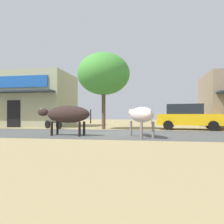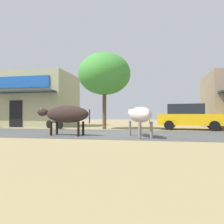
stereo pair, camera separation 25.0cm
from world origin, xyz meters
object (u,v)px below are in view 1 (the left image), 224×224
object	(u,v)px
roadside_tree	(104,74)
cow_near_brown	(67,114)
parked_motorcycle	(53,122)
cow_far_dark	(141,115)
parked_hatchback_car	(188,117)

from	to	relation	value
roadside_tree	cow_near_brown	bearing A→B (deg)	-97.20
cow_near_brown	parked_motorcycle	bearing A→B (deg)	121.34
cow_near_brown	roadside_tree	bearing A→B (deg)	82.80
parked_motorcycle	cow_far_dark	bearing A→B (deg)	-37.54
parked_motorcycle	cow_near_brown	bearing A→B (deg)	-58.66
roadside_tree	parked_hatchback_car	distance (m)	6.24
parked_hatchback_car	cow_far_dark	bearing A→B (deg)	-117.48
parked_hatchback_car	parked_motorcycle	distance (m)	9.05
roadside_tree	cow_far_dark	distance (m)	6.32
parked_hatchback_car	cow_near_brown	distance (m)	8.18
roadside_tree	parked_motorcycle	size ratio (longest dim) A/B	3.12
parked_hatchback_car	cow_near_brown	xyz separation A→B (m)	(-6.15, -5.39, 0.11)
parked_hatchback_car	cow_near_brown	bearing A→B (deg)	-138.75
cow_near_brown	cow_far_dark	bearing A→B (deg)	-0.75
roadside_tree	parked_hatchback_car	size ratio (longest dim) A/B	1.22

